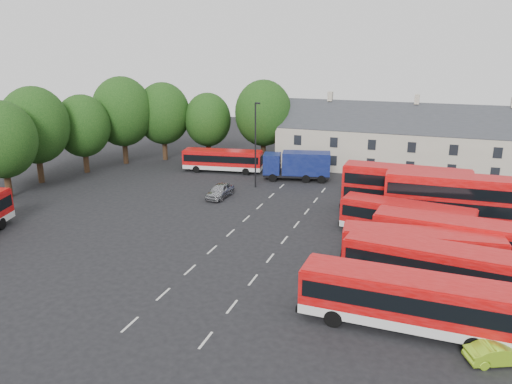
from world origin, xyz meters
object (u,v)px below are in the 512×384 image
lamppost (256,143)px  bus_row_a (404,298)px  bus_dd_south (453,198)px  lime_car (499,353)px  box_truck (298,164)px  silver_car (220,191)px

lamppost → bus_row_a: bearing=-54.6°
bus_dd_south → lime_car: (1.97, -20.71, -2.24)m
box_truck → lime_car: bearing=-71.3°
bus_row_a → lamppost: (-18.22, 25.64, 3.23)m
bus_row_a → silver_car: 29.08m
bus_dd_south → box_truck: (-17.45, 11.37, -0.82)m
bus_row_a → box_truck: bearing=117.0°
silver_car → lime_car: size_ratio=1.30×
lamppost → bus_dd_south: bearing=-17.4°
box_truck → lime_car: 37.53m
bus_row_a → lamppost: size_ratio=1.23×
box_truck → lamppost: size_ratio=0.85×
bus_dd_south → box_truck: bus_dd_south is taller
lime_car → silver_car: bearing=24.1°
bus_row_a → lime_car: size_ratio=3.50×
bus_row_a → lime_car: 5.50m
box_truck → lamppost: bearing=-141.4°
bus_dd_south → bus_row_a: bearing=-100.6°
bus_dd_south → lime_car: bearing=-86.1°
lime_car → lamppost: (-23.23, 27.37, 4.71)m
bus_row_a → bus_dd_south: size_ratio=1.00×
box_truck → silver_car: (-6.13, -9.81, -1.22)m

